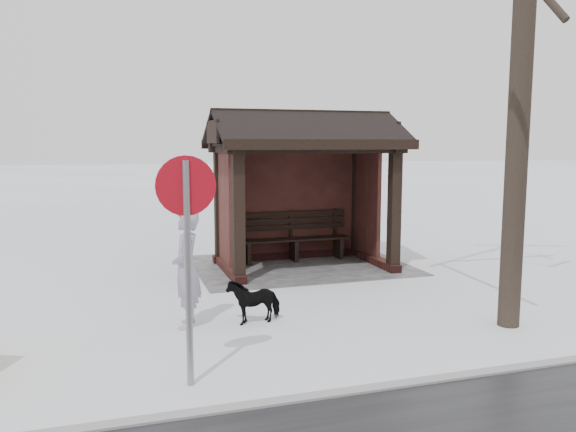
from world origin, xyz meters
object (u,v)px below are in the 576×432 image
object	(u,v)px
bus_shelter	(301,158)
pedestrian	(186,269)
dog	(254,300)
road_sign	(187,221)

from	to	relation	value
bus_shelter	pedestrian	size ratio (longest dim) A/B	2.28
dog	road_sign	distance (m)	2.53
pedestrian	road_sign	distance (m)	2.08
road_sign	dog	bearing A→B (deg)	-122.77
dog	pedestrian	bearing A→B (deg)	-101.69
bus_shelter	road_sign	xyz separation A→B (m)	(2.86, 4.97, -0.48)
pedestrian	dog	distance (m)	1.03
bus_shelter	road_sign	size ratio (longest dim) A/B	1.54
pedestrian	dog	xyz separation A→B (m)	(-0.90, 0.06, -0.49)
bus_shelter	dog	world-z (taller)	bus_shelter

